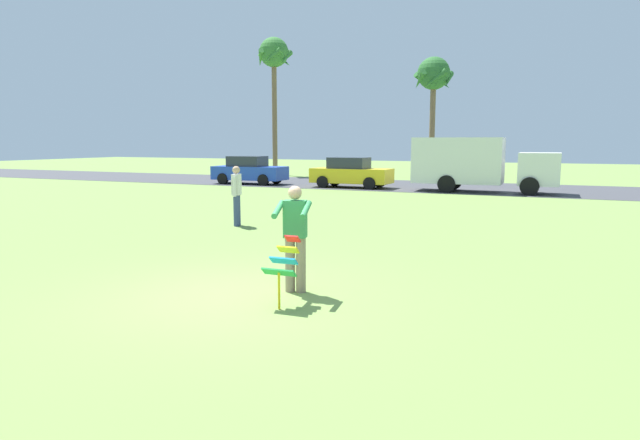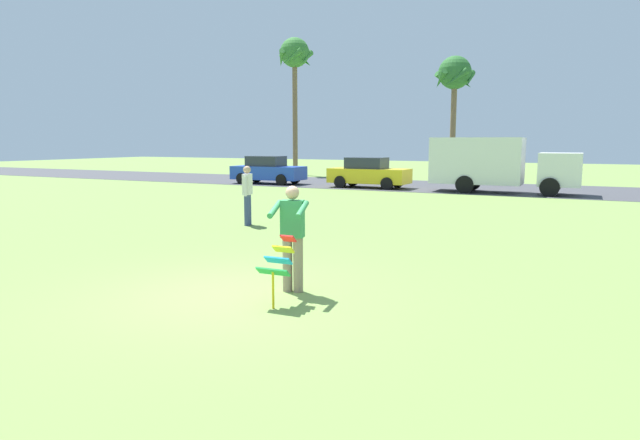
# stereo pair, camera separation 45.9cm
# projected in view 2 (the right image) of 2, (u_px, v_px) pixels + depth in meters

# --- Properties ---
(ground_plane) EXTENTS (120.00, 120.00, 0.00)m
(ground_plane) POSITION_uv_depth(u_px,v_px,m) (233.00, 295.00, 8.67)
(ground_plane) COLOR olive
(road_strip) EXTENTS (120.00, 8.00, 0.01)m
(road_strip) POSITION_uv_depth(u_px,v_px,m) (481.00, 188.00, 28.57)
(road_strip) COLOR #424247
(road_strip) RESTS_ON ground
(person_kite_flyer) EXTENTS (0.66, 0.74, 1.73)m
(person_kite_flyer) POSITION_uv_depth(u_px,v_px,m) (292.00, 234.00, 8.73)
(person_kite_flyer) COLOR gray
(person_kite_flyer) RESTS_ON ground
(kite_held) EXTENTS (0.52, 0.64, 1.02)m
(kite_held) POSITION_uv_depth(u_px,v_px,m) (278.00, 262.00, 8.03)
(kite_held) COLOR red
(kite_held) RESTS_ON ground
(parked_car_blue) EXTENTS (4.24, 1.91, 1.60)m
(parked_car_blue) POSITION_uv_depth(u_px,v_px,m) (268.00, 170.00, 31.42)
(parked_car_blue) COLOR #2347B7
(parked_car_blue) RESTS_ON ground
(parked_car_yellow) EXTENTS (4.23, 1.90, 1.60)m
(parked_car_yellow) POSITION_uv_depth(u_px,v_px,m) (369.00, 173.00, 28.70)
(parked_car_yellow) COLOR yellow
(parked_car_yellow) RESTS_ON ground
(parked_truck_white_box) EXTENTS (6.70, 2.13, 2.62)m
(parked_truck_white_box) POSITION_uv_depth(u_px,v_px,m) (495.00, 163.00, 25.82)
(parked_truck_white_box) COLOR silver
(parked_truck_white_box) RESTS_ON ground
(palm_tree_left_near) EXTENTS (2.58, 2.71, 9.80)m
(palm_tree_left_near) POSITION_uv_depth(u_px,v_px,m) (295.00, 59.00, 39.05)
(palm_tree_left_near) COLOR brown
(palm_tree_left_near) RESTS_ON ground
(palm_tree_right_near) EXTENTS (2.58, 2.71, 7.85)m
(palm_tree_right_near) POSITION_uv_depth(u_px,v_px,m) (455.00, 78.00, 34.84)
(palm_tree_right_near) COLOR brown
(palm_tree_right_near) RESTS_ON ground
(person_walker_near) EXTENTS (0.32, 0.54, 1.73)m
(person_walker_near) POSITION_uv_depth(u_px,v_px,m) (247.00, 193.00, 15.80)
(person_walker_near) COLOR #384772
(person_walker_near) RESTS_ON ground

